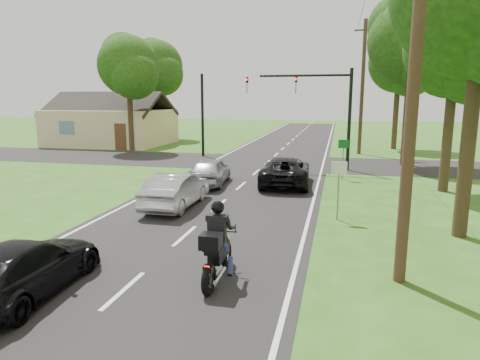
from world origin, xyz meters
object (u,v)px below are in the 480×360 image
at_px(traffic_signal, 318,101).
at_px(sign_white, 339,176).
at_px(utility_pole_near, 415,63).
at_px(motorcycle_rider, 217,250).
at_px(sign_green, 343,150).
at_px(dark_car_behind, 24,268).
at_px(dark_suv, 285,171).
at_px(silver_sedan, 176,190).
at_px(silver_suv, 210,171).
at_px(utility_pole_far, 362,87).

distance_m(traffic_signal, sign_white, 11.39).
relative_size(utility_pole_near, sign_white, 4.71).
height_order(motorcycle_rider, sign_green, sign_green).
relative_size(motorcycle_rider, dark_car_behind, 0.54).
xyz_separation_m(motorcycle_rider, sign_green, (2.96, 13.98, 0.82)).
relative_size(motorcycle_rider, dark_suv, 0.46).
height_order(utility_pole_near, sign_white, utility_pole_near).
xyz_separation_m(traffic_signal, utility_pole_near, (2.86, -16.00, 0.95)).
distance_m(dark_suv, silver_sedan, 6.61).
relative_size(silver_sedan, traffic_signal, 0.66).
distance_m(silver_suv, utility_pole_near, 13.40).
xyz_separation_m(dark_car_behind, utility_pole_far, (8.21, 26.67, 4.45)).
xyz_separation_m(dark_suv, silver_suv, (-3.69, -0.86, -0.01)).
height_order(silver_sedan, traffic_signal, traffic_signal).
bearing_deg(sign_white, dark_car_behind, -131.29).
bearing_deg(silver_suv, sign_white, 136.42).
bearing_deg(utility_pole_far, dark_suv, -107.31).
bearing_deg(silver_sedan, silver_suv, -90.13).
bearing_deg(sign_green, utility_pole_near, -84.28).
bearing_deg(utility_pole_near, dark_car_behind, -162.03).
bearing_deg(dark_suv, sign_green, -146.37).
xyz_separation_m(silver_suv, utility_pole_far, (7.79, 14.02, 4.38)).
relative_size(dark_suv, utility_pole_near, 0.50).
height_order(sign_white, sign_green, same).
bearing_deg(utility_pole_far, utility_pole_near, -90.00).
xyz_separation_m(motorcycle_rider, dark_suv, (0.16, 11.85, -0.07)).
height_order(dark_suv, utility_pole_far, utility_pole_far).
relative_size(traffic_signal, sign_green, 3.00).
bearing_deg(silver_sedan, utility_pole_far, -112.83).
height_order(silver_suv, utility_pole_far, utility_pole_far).
xyz_separation_m(silver_suv, sign_green, (6.49, 3.00, 0.90)).
distance_m(motorcycle_rider, silver_sedan, 7.28).
xyz_separation_m(traffic_signal, sign_white, (1.36, -11.02, -2.54)).
distance_m(silver_sedan, silver_suv, 4.62).
bearing_deg(silver_suv, utility_pole_near, 122.87).
bearing_deg(motorcycle_rider, traffic_signal, 84.80).
height_order(utility_pole_far, sign_green, utility_pole_far).
bearing_deg(sign_green, silver_sedan, -130.40).
bearing_deg(dark_suv, sign_white, 110.20).
relative_size(motorcycle_rider, utility_pole_near, 0.23).
xyz_separation_m(utility_pole_far, sign_white, (-1.50, -19.02, -3.49)).
bearing_deg(utility_pole_far, dark_car_behind, -107.12).
height_order(traffic_signal, utility_pole_near, utility_pole_near).
xyz_separation_m(sign_white, sign_green, (0.20, 8.00, 0.00)).
distance_m(motorcycle_rider, sign_green, 14.32).
height_order(dark_car_behind, sign_green, sign_green).
bearing_deg(sign_white, utility_pole_near, -73.24).
relative_size(silver_sedan, sign_green, 1.98).
bearing_deg(motorcycle_rider, utility_pole_near, 12.76).
xyz_separation_m(motorcycle_rider, sign_white, (2.76, 5.98, 0.82)).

